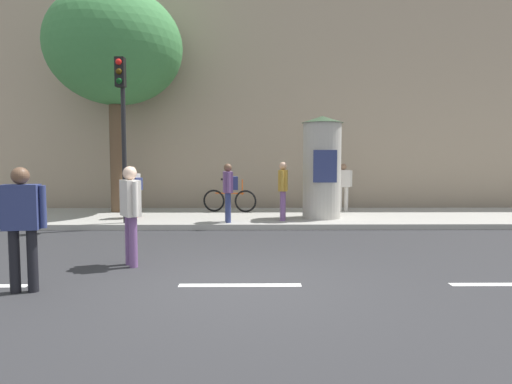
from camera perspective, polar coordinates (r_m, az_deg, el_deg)
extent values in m
plane|color=#2B2B2D|center=(6.52, -2.11, -12.14)|extent=(80.00, 80.00, 0.00)
cube|color=#9E9B93|center=(13.37, -1.32, -3.35)|extent=(36.00, 4.00, 0.15)
cube|color=silver|center=(6.52, -2.11, -12.11)|extent=(1.80, 0.16, 0.01)
cube|color=silver|center=(7.56, 30.43, -10.40)|extent=(1.80, 0.16, 0.01)
cube|color=tan|center=(18.51, -1.14, 13.69)|extent=(36.00, 5.00, 9.76)
cylinder|color=black|center=(12.09, -16.89, 4.51)|extent=(0.12, 0.12, 3.57)
cube|color=black|center=(12.12, -17.36, 14.76)|extent=(0.24, 0.24, 0.75)
sphere|color=red|center=(12.05, -17.57, 15.97)|extent=(0.16, 0.16, 0.16)
sphere|color=#3C2906|center=(12.00, -17.55, 14.84)|extent=(0.16, 0.16, 0.16)
sphere|color=#07330F|center=(11.96, -17.52, 13.72)|extent=(0.16, 0.16, 0.16)
cylinder|color=#B2ADA3|center=(12.75, 8.63, 2.77)|extent=(1.10, 1.10, 2.75)
cone|color=#334C33|center=(12.80, 8.70, 9.38)|extent=(1.21, 1.21, 0.20)
cube|color=navy|center=(12.20, 9.05, 3.35)|extent=(0.66, 0.02, 0.90)
cylinder|color=brown|center=(14.81, -17.72, 4.18)|extent=(0.46, 0.46, 3.45)
ellipsoid|color=#3D7F42|center=(15.23, -18.03, 17.61)|extent=(4.27, 4.27, 3.63)
cylinder|color=#724C84|center=(7.76, -15.80, -6.33)|extent=(0.14, 0.14, 0.87)
cylinder|color=#724C84|center=(7.97, -16.29, -6.06)|extent=(0.14, 0.14, 0.87)
cube|color=silver|center=(7.77, -16.16, -0.77)|extent=(0.45, 0.51, 0.62)
cylinder|color=silver|center=(7.51, -15.55, -0.92)|extent=(0.09, 0.09, 0.59)
cylinder|color=silver|center=(8.03, -16.72, -0.63)|extent=(0.09, 0.09, 0.59)
sphere|color=beige|center=(7.74, -16.22, 2.38)|extent=(0.24, 0.24, 0.24)
cylinder|color=black|center=(6.93, -29.09, -7.94)|extent=(0.14, 0.14, 0.88)
cylinder|color=black|center=(6.86, -27.25, -8.01)|extent=(0.14, 0.14, 0.88)
cube|color=navy|center=(6.78, -28.40, -1.75)|extent=(0.50, 0.30, 0.62)
cylinder|color=navy|center=(6.88, -30.58, -1.75)|extent=(0.09, 0.09, 0.59)
cylinder|color=navy|center=(6.69, -26.16, -1.75)|extent=(0.09, 0.09, 0.59)
sphere|color=brown|center=(6.75, -28.52, 1.89)|extent=(0.24, 0.24, 0.24)
cylinder|color=navy|center=(11.92, -3.75, -1.97)|extent=(0.14, 0.14, 0.80)
cylinder|color=navy|center=(11.70, -3.65, -2.09)|extent=(0.14, 0.14, 0.80)
cube|color=#724C84|center=(11.76, -3.71, 1.30)|extent=(0.30, 0.48, 0.57)
cylinder|color=#724C84|center=(12.02, -3.83, 1.37)|extent=(0.09, 0.09, 0.54)
cylinder|color=#724C84|center=(11.49, -3.59, 1.23)|extent=(0.09, 0.09, 0.54)
sphere|color=brown|center=(11.74, -3.72, 3.22)|extent=(0.22, 0.22, 0.22)
cube|color=navy|center=(11.78, -2.84, 1.17)|extent=(0.20, 0.30, 0.36)
cylinder|color=#724C84|center=(12.07, 3.50, -1.85)|extent=(0.14, 0.14, 0.82)
cylinder|color=#724C84|center=(12.31, 3.59, -1.73)|extent=(0.14, 0.14, 0.82)
cube|color=#B78C33|center=(12.13, 3.56, 1.52)|extent=(0.31, 0.52, 0.58)
cylinder|color=#B78C33|center=(11.84, 3.46, 1.46)|extent=(0.09, 0.09, 0.55)
cylinder|color=#B78C33|center=(12.42, 3.66, 1.58)|extent=(0.09, 0.09, 0.55)
sphere|color=tan|center=(12.12, 3.57, 3.43)|extent=(0.22, 0.22, 0.22)
cylinder|color=silver|center=(14.64, 10.93, -0.91)|extent=(0.14, 0.14, 0.79)
cylinder|color=silver|center=(14.70, 11.72, -0.90)|extent=(0.14, 0.14, 0.79)
cube|color=silver|center=(14.62, 11.37, 1.75)|extent=(0.44, 0.27, 0.56)
cylinder|color=silver|center=(14.56, 10.40, 1.75)|extent=(0.09, 0.09, 0.53)
cylinder|color=silver|center=(14.69, 12.33, 1.74)|extent=(0.09, 0.09, 0.53)
sphere|color=#8C664C|center=(14.61, 11.39, 3.27)|extent=(0.21, 0.21, 0.21)
cylinder|color=maroon|center=(13.07, -16.14, -1.69)|extent=(0.14, 0.14, 0.76)
cylinder|color=maroon|center=(13.24, -15.53, -1.61)|extent=(0.14, 0.14, 0.76)
cube|color=silver|center=(13.11, -15.89, 1.16)|extent=(0.40, 0.49, 0.53)
cylinder|color=silver|center=(12.91, -16.65, 1.10)|extent=(0.09, 0.09, 0.51)
cylinder|color=silver|center=(13.30, -15.16, 1.22)|extent=(0.09, 0.09, 0.51)
sphere|color=tan|center=(13.09, -15.93, 2.77)|extent=(0.20, 0.20, 0.20)
cube|color=navy|center=(12.99, -15.29, 1.03)|extent=(0.26, 0.32, 0.36)
torus|color=black|center=(14.24, -5.54, -1.14)|extent=(0.72, 0.19, 0.72)
torus|color=black|center=(14.00, -1.38, -1.21)|extent=(0.72, 0.19, 0.72)
cylinder|color=#D85919|center=(14.09, -3.48, -0.16)|extent=(0.94, 0.21, 0.04)
cylinder|color=#D85919|center=(14.11, -4.11, 0.65)|extent=(0.04, 0.04, 0.45)
cylinder|color=#D85919|center=(13.99, -1.81, 0.63)|extent=(0.04, 0.04, 0.50)
cube|color=black|center=(14.10, -4.11, 1.67)|extent=(0.25, 0.14, 0.06)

